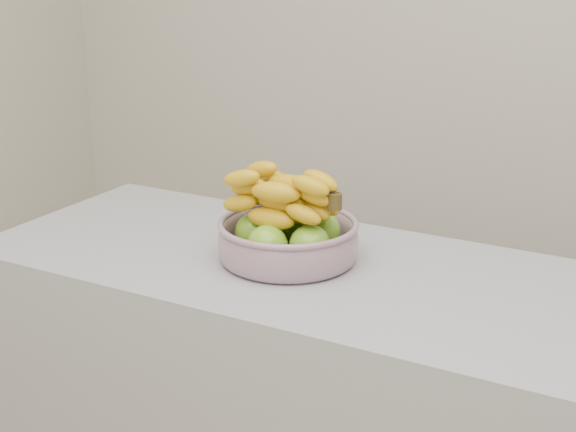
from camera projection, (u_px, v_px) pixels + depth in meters
fruit_bowl at (288, 233)px, 1.72m from camera, size 0.30×0.30×0.19m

